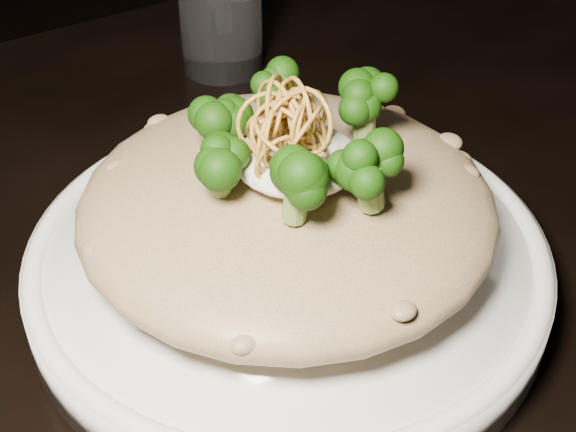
% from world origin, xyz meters
% --- Properties ---
extents(table, '(1.10, 0.80, 0.75)m').
position_xyz_m(table, '(0.00, 0.00, 0.67)').
color(table, black).
rests_on(table, ground).
extents(plate, '(0.32, 0.32, 0.03)m').
position_xyz_m(plate, '(-0.02, -0.04, 0.77)').
color(plate, white).
rests_on(plate, table).
extents(risotto, '(0.25, 0.25, 0.06)m').
position_xyz_m(risotto, '(-0.01, -0.03, 0.81)').
color(risotto, brown).
rests_on(risotto, plate).
extents(broccoli, '(0.16, 0.16, 0.06)m').
position_xyz_m(broccoli, '(-0.02, -0.04, 0.87)').
color(broccoli, black).
rests_on(broccoli, risotto).
extents(cheese, '(0.07, 0.07, 0.02)m').
position_xyz_m(cheese, '(-0.01, -0.04, 0.85)').
color(cheese, silver).
rests_on(cheese, risotto).
extents(shallots, '(0.07, 0.07, 0.04)m').
position_xyz_m(shallots, '(-0.02, -0.04, 0.88)').
color(shallots, olive).
rests_on(shallots, cheese).
extents(drinking_glass, '(0.10, 0.10, 0.13)m').
position_xyz_m(drinking_glass, '(0.09, 0.24, 0.81)').
color(drinking_glass, white).
rests_on(drinking_glass, table).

